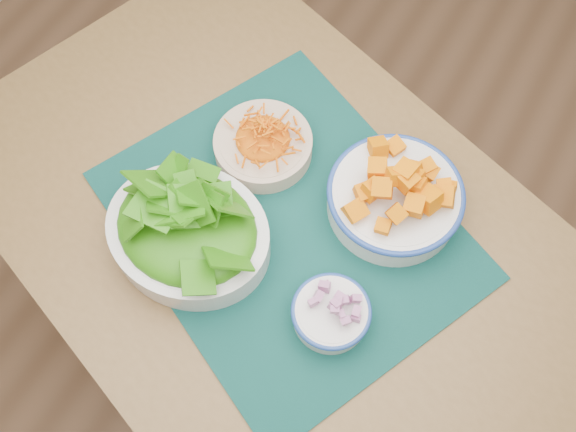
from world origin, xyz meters
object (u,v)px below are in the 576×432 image
Objects in this scene: squash_bowl at (396,192)px; lettuce_bowl at (187,229)px; placemat at (288,224)px; carrot_bowl at (263,142)px; onion_bowl at (331,312)px; table at (270,244)px.

squash_bowl is 0.95× the size of lettuce_bowl.
placemat is 2.09× the size of lettuce_bowl.
carrot_bowl reaches higher than onion_bowl.
table is at bearing 149.40° from onion_bowl.
lettuce_bowl reaches higher than table.
onion_bowl is at bearing -89.70° from squash_bowl.
squash_bowl is at bearing 90.30° from onion_bowl.
table is 0.21m from lettuce_bowl.
placemat is at bearing 141.76° from onion_bowl.
placemat is 2.57× the size of carrot_bowl.
table is 4.70× the size of lettuce_bowl.
squash_bowl is (0.25, 0.01, 0.02)m from carrot_bowl.
onion_bowl is at bearing -40.47° from carrot_bowl.
table is at bearing 48.03° from lettuce_bowl.
placemat is 0.15m from carrot_bowl.
carrot_bowl is at bearing 142.79° from table.
carrot_bowl is at bearing 139.53° from onion_bowl.
placemat is (0.03, 0.01, 0.11)m from table.
placemat is at bearing -140.01° from squash_bowl.
carrot_bowl is at bearing 161.48° from placemat.
squash_bowl is (0.14, 0.12, 0.05)m from placemat.
carrot_bowl is (-0.11, 0.10, 0.03)m from placemat.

